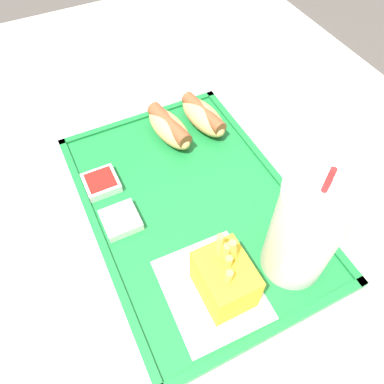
# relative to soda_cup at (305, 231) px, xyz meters

# --- Properties ---
(ground_plane) EXTENTS (8.00, 8.00, 0.00)m
(ground_plane) POSITION_rel_soda_cup_xyz_m (-0.20, -0.06, -0.85)
(ground_plane) COLOR #4C4742
(dining_table) EXTENTS (1.30, 1.00, 0.75)m
(dining_table) POSITION_rel_soda_cup_xyz_m (-0.20, -0.06, -0.47)
(dining_table) COLOR beige
(dining_table) RESTS_ON ground_plane
(food_tray) EXTENTS (0.45, 0.31, 0.01)m
(food_tray) POSITION_rel_soda_cup_xyz_m (-0.15, -0.08, -0.09)
(food_tray) COLOR #197233
(food_tray) RESTS_ON dining_table
(paper_napkin) EXTENTS (0.15, 0.13, 0.00)m
(paper_napkin) POSITION_rel_soda_cup_xyz_m (-0.01, -0.12, -0.08)
(paper_napkin) COLOR white
(paper_napkin) RESTS_ON food_tray
(soda_cup) EXTENTS (0.09, 0.09, 0.20)m
(soda_cup) POSITION_rel_soda_cup_xyz_m (0.00, 0.00, 0.00)
(soda_cup) COLOR silver
(soda_cup) RESTS_ON food_tray
(hot_dog_far) EXTENTS (0.12, 0.06, 0.04)m
(hot_dog_far) POSITION_rel_soda_cup_xyz_m (-0.30, 0.02, -0.06)
(hot_dog_far) COLOR tan
(hot_dog_far) RESTS_ON food_tray
(hot_dog_near) EXTENTS (0.12, 0.06, 0.04)m
(hot_dog_near) POSITION_rel_soda_cup_xyz_m (-0.30, -0.05, -0.06)
(hot_dog_near) COLOR tan
(hot_dog_near) RESTS_ON food_tray
(fries_carton) EXTENTS (0.08, 0.06, 0.11)m
(fries_carton) POSITION_rel_soda_cup_xyz_m (-0.01, -0.11, -0.05)
(fries_carton) COLOR gold
(fries_carton) RESTS_ON food_tray
(sauce_cup_mayo) EXTENTS (0.05, 0.05, 0.02)m
(sauce_cup_mayo) POSITION_rel_soda_cup_xyz_m (-0.17, -0.19, -0.08)
(sauce_cup_mayo) COLOR silver
(sauce_cup_mayo) RESTS_ON food_tray
(sauce_cup_ketchup) EXTENTS (0.05, 0.05, 0.02)m
(sauce_cup_ketchup) POSITION_rel_soda_cup_xyz_m (-0.25, -0.20, -0.08)
(sauce_cup_ketchup) COLOR silver
(sauce_cup_ketchup) RESTS_ON food_tray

